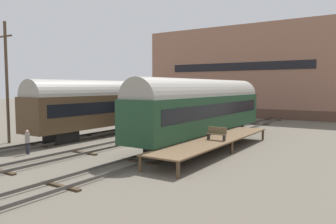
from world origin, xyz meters
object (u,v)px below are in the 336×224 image
bench (217,133)px  person_worker (27,140)px  train_car_brown (109,104)px  train_car_green (204,106)px  train_car_grey (193,103)px  utility_pole (7,81)px

bench → person_worker: (-10.94, -7.38, -0.42)m
train_car_brown → train_car_green: size_ratio=0.95×
train_car_brown → person_worker: train_car_brown is taller
train_car_green → person_worker: bearing=-125.4°
train_car_brown → train_car_green: 10.02m
bench → person_worker: bench is taller
train_car_grey → utility_pole: utility_pole is taller
train_car_brown → bench: 13.36m
train_car_grey → person_worker: bearing=-99.2°
train_car_green → bench: (2.96, -3.85, -1.58)m
train_car_grey → bench: size_ratio=11.88×
bench → person_worker: size_ratio=0.82×
train_car_brown → train_car_green: (9.98, 0.89, 0.02)m
utility_pole → train_car_grey: bearing=63.2°
train_car_brown → train_car_grey: 9.64m
utility_pole → person_worker: bearing=-19.6°
train_car_grey → person_worker: size_ratio=9.74×
train_car_brown → bench: train_car_brown is taller
person_worker → train_car_grey: bearing=80.8°
train_car_grey → utility_pole: 18.80m
person_worker → train_car_green: bearing=54.6°
train_car_green → bench: bearing=-52.5°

